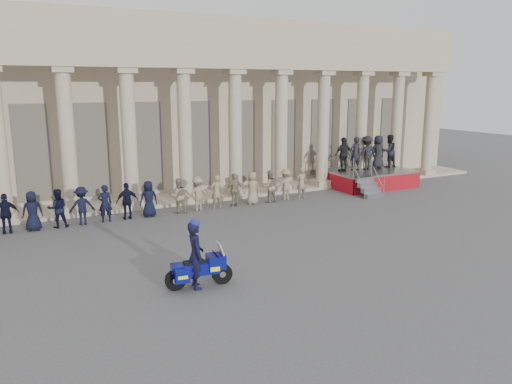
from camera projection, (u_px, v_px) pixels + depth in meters
The scene contains 6 objects.
ground at pixel (231, 257), 16.46m from camera, with size 90.00×90.00×0.00m, color #4A4A4D.
building at pixel (123, 103), 28.31m from camera, with size 40.00×12.50×9.00m.
officer_rank at pixel (120, 202), 20.76m from camera, with size 18.51×0.59×1.56m.
reviewing_stand at pixel (369, 159), 27.70m from camera, with size 4.55×4.29×2.79m.
motorcycle at pixel (200, 269), 13.90m from camera, with size 1.93×0.84×1.24m.
rider at pixel (195, 254), 13.77m from camera, with size 0.53×0.74×2.00m.
Camera 1 is at (-6.45, -14.27, 5.56)m, focal length 35.00 mm.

